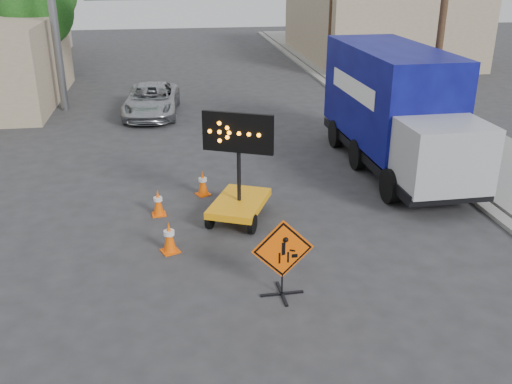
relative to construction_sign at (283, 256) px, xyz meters
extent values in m
plane|color=#2D2D30|center=(-0.51, -0.78, -0.93)|extent=(100.00, 100.00, 0.00)
cube|color=gray|center=(6.69, 14.22, -0.87)|extent=(0.40, 60.00, 0.12)
cube|color=gray|center=(8.99, 14.22, -0.86)|extent=(4.00, 60.00, 0.15)
cube|color=tan|center=(12.49, 29.22, 1.37)|extent=(10.00, 14.00, 4.60)
cylinder|color=slate|center=(-7.01, 17.22, 2.47)|extent=(0.36, 0.36, 6.80)
cylinder|color=#4F3621|center=(7.49, 9.22, 3.57)|extent=(0.26, 0.26, 9.00)
cylinder|color=#4F3621|center=(-8.51, 21.22, 0.69)|extent=(0.28, 0.28, 3.25)
sphere|color=#164F17|center=(-8.51, 21.22, 3.24)|extent=(3.71, 3.71, 3.71)
cylinder|color=#4F3621|center=(-9.51, 29.22, 0.86)|extent=(0.28, 0.28, 3.58)
cube|color=black|center=(0.00, 0.00, -0.91)|extent=(0.95, 0.09, 0.04)
cube|color=black|center=(0.00, 0.00, -0.91)|extent=(0.09, 0.95, 0.04)
cylinder|color=black|center=(0.00, 0.00, -0.57)|extent=(0.04, 0.04, 0.73)
cube|color=#FF5905|center=(0.00, 0.00, 0.17)|extent=(1.34, 0.07, 1.34)
cube|color=black|center=(0.00, 0.00, 0.17)|extent=(1.25, 0.04, 1.25)
cube|color=#FFA20E|center=(-0.42, 3.91, -0.46)|extent=(2.04, 2.46, 0.19)
cylinder|color=black|center=(-0.42, 3.91, 0.77)|extent=(0.11, 0.11, 2.34)
cube|color=black|center=(-0.42, 3.91, 1.56)|extent=(1.79, 0.89, 1.06)
imported|color=#AAADB1|center=(-2.92, 15.56, -0.24)|extent=(2.70, 5.17, 1.39)
cube|color=black|center=(5.24, 7.08, -0.31)|extent=(2.60, 8.29, 0.31)
cube|color=#07064E|center=(5.24, 7.91, 1.49)|extent=(2.68, 6.43, 3.09)
cube|color=#9EA0A5|center=(5.24, 3.78, 0.67)|extent=(2.40, 1.89, 1.86)
cube|color=#FF5905|center=(-2.34, 2.31, -0.92)|extent=(0.53, 0.53, 0.03)
cone|color=#FF5905|center=(-2.34, 2.31, -0.51)|extent=(0.32, 0.32, 0.78)
cylinder|color=silver|center=(-2.34, 2.31, -0.42)|extent=(0.26, 0.26, 0.11)
cube|color=#FF5905|center=(-2.62, 4.54, -0.92)|extent=(0.42, 0.42, 0.03)
cone|color=#FF5905|center=(-2.62, 4.54, -0.54)|extent=(0.30, 0.30, 0.73)
cylinder|color=silver|center=(-2.62, 4.54, -0.45)|extent=(0.25, 0.25, 0.11)
cube|color=#FF5905|center=(-1.29, 5.81, -0.92)|extent=(0.52, 0.52, 0.03)
cone|color=#FF5905|center=(-1.29, 5.81, -0.53)|extent=(0.30, 0.30, 0.74)
cylinder|color=silver|center=(-1.29, 5.81, -0.45)|extent=(0.25, 0.25, 0.11)
camera|label=1|loc=(-2.16, -10.26, 5.81)|focal=40.00mm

